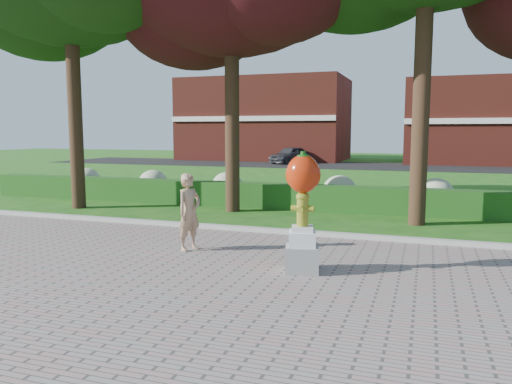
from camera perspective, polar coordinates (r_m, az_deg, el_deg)
ground at (r=9.47m, az=-4.83°, el=-8.28°), size 100.00×100.00×0.00m
walkway at (r=6.22m, az=-20.53°, el=-16.84°), size 40.00×14.00×0.04m
curb at (r=12.18m, az=0.88°, el=-4.45°), size 40.00×0.18×0.15m
lawn_hedge at (r=15.93m, az=5.35°, el=-0.59°), size 24.00×0.70×0.80m
hydrangea_row at (r=16.76m, az=8.06°, el=0.26°), size 20.10×1.10×0.99m
street at (r=36.62m, az=13.14°, el=2.91°), size 50.00×8.00×0.02m
building_left at (r=44.52m, az=1.05°, el=8.27°), size 14.00×8.00×7.00m
building_right at (r=42.57m, az=24.97°, el=7.28°), size 12.00×8.00×6.40m
hydrant_sculpture at (r=8.66m, az=5.35°, el=-1.92°), size 0.69×0.69×2.10m
woman at (r=10.34m, az=-7.63°, el=-2.27°), size 0.56×0.68×1.60m
parked_car at (r=38.63m, az=3.93°, el=4.26°), size 2.92×4.14×1.31m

